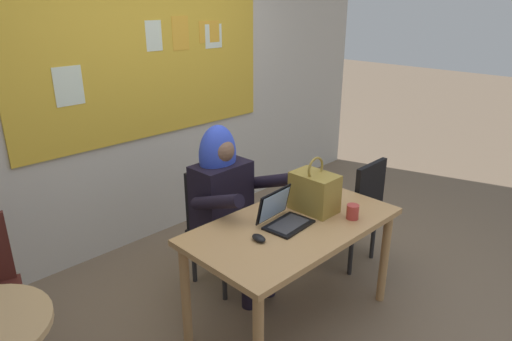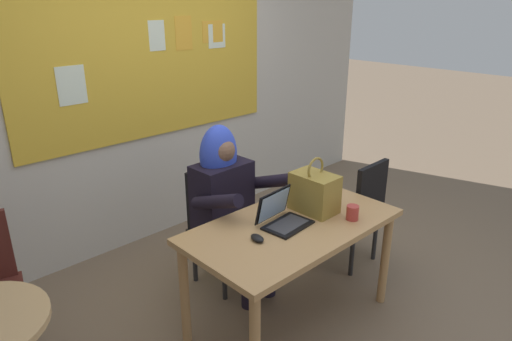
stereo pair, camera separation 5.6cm
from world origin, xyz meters
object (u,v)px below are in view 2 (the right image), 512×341
at_px(chair_at_desk, 218,219).
at_px(coffee_mug, 352,213).
at_px(chair_extra_corner, 358,208).
at_px(computer_mouse, 257,238).
at_px(desk_main, 292,236).
at_px(laptop, 282,217).
at_px(person_costumed, 229,196).
at_px(handbag, 315,192).

xyz_separation_m(chair_at_desk, coffee_mug, (0.33, -0.97, 0.28)).
bearing_deg(chair_extra_corner, computer_mouse, 94.43).
xyz_separation_m(desk_main, laptop, (-0.05, 0.04, 0.14)).
height_order(chair_at_desk, person_costumed, person_costumed).
bearing_deg(chair_at_desk, person_costumed, -0.21).
xyz_separation_m(computer_mouse, chair_extra_corner, (1.23, 0.11, -0.25)).
height_order(chair_at_desk, chair_extra_corner, chair_extra_corner).
bearing_deg(computer_mouse, handbag, 10.97).
bearing_deg(handbag, person_costumed, 113.25).
bearing_deg(desk_main, laptop, 142.21).
bearing_deg(chair_extra_corner, handbag, 96.52).
xyz_separation_m(desk_main, chair_extra_corner, (0.92, 0.11, -0.14)).
xyz_separation_m(person_costumed, chair_extra_corner, (0.93, -0.50, -0.23)).
bearing_deg(laptop, chair_extra_corner, -0.37).
xyz_separation_m(laptop, chair_extra_corner, (0.97, 0.07, -0.28)).
distance_m(chair_at_desk, person_costumed, 0.26).
relative_size(coffee_mug, chair_extra_corner, 0.11).
relative_size(desk_main, coffee_mug, 14.65).
relative_size(chair_at_desk, handbag, 2.38).
relative_size(chair_at_desk, chair_extra_corner, 0.99).
xyz_separation_m(desk_main, chair_at_desk, (-0.01, 0.74, -0.15)).
bearing_deg(coffee_mug, person_costumed, 111.36).
distance_m(person_costumed, laptop, 0.57).
bearing_deg(person_costumed, chair_at_desk, -179.17).
xyz_separation_m(handbag, coffee_mug, (0.08, -0.25, -0.09)).
distance_m(chair_at_desk, chair_extra_corner, 1.12).
bearing_deg(handbag, chair_extra_corner, 7.40).
xyz_separation_m(desk_main, coffee_mug, (0.32, -0.23, 0.14)).
height_order(chair_at_desk, coffee_mug, chair_at_desk).
bearing_deg(coffee_mug, desk_main, 144.39).
height_order(desk_main, person_costumed, person_costumed).
bearing_deg(chair_extra_corner, coffee_mug, 118.84).
bearing_deg(coffee_mug, handbag, 106.80).
bearing_deg(handbag, laptop, 176.84).
distance_m(desk_main, computer_mouse, 0.33).
bearing_deg(person_costumed, coffee_mug, 20.22).
bearing_deg(desk_main, computer_mouse, -179.77).
bearing_deg(laptop, person_costumed, 81.01).
relative_size(computer_mouse, handbag, 0.28).
distance_m(computer_mouse, coffee_mug, 0.67).
bearing_deg(chair_at_desk, laptop, -5.42).
bearing_deg(chair_extra_corner, chair_at_desk, 55.12).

